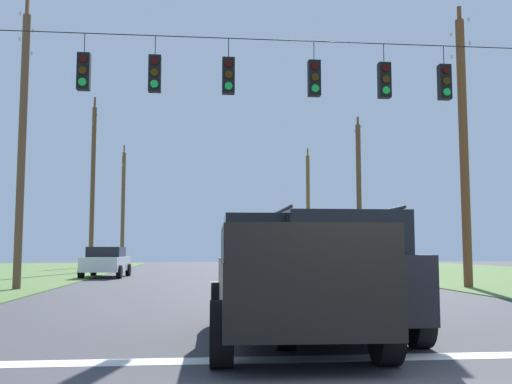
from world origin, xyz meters
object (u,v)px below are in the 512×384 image
Objects in this scene: utility_pole_near_left at (308,208)px; utility_pole_distant_right at (93,184)px; utility_pole_far_right at (359,195)px; utility_pole_far_left at (22,141)px; distant_car_crossing_white at (106,261)px; suv_black at (328,270)px; distant_car_oncoming at (329,261)px; utility_pole_distant_left at (123,206)px; utility_pole_mid_right at (464,145)px; pickup_truck at (285,278)px; overhead_signal_span at (271,139)px.

utility_pole_near_left is 0.99× the size of utility_pole_distant_right.
utility_pole_far_right is 0.96× the size of utility_pole_far_left.
distant_car_crossing_white is 27.84m from utility_pole_near_left.
utility_pole_far_left reaches higher than distant_car_crossing_white.
suv_black is 20.35m from distant_car_oncoming.
utility_pole_near_left is 1.03× the size of utility_pole_far_left.
utility_pole_far_left is at bearing -89.49° from utility_pole_distant_left.
distant_car_crossing_white is at bearing -84.89° from utility_pole_distant_left.
utility_pole_far_left is 30.96m from utility_pole_distant_left.
utility_pole_distant_right is at bearing 107.79° from suv_black.
utility_pole_far_right is at bearing -89.35° from utility_pole_near_left.
utility_pole_near_left is (3.45, 23.80, 4.39)m from distant_car_oncoming.
utility_pole_far_right is (0.53, 16.23, -0.38)m from utility_pole_mid_right.
distant_car_oncoming is 0.41× the size of utility_pole_distant_left.
utility_pole_mid_right is (8.50, 11.68, 4.29)m from pickup_truck.
distant_car_crossing_white is (-5.90, 21.28, -0.18)m from pickup_truck.
utility_pole_far_right is (14.93, 6.63, 4.08)m from distant_car_crossing_white.
distant_car_crossing_white is at bearing 146.32° from utility_pole_mid_right.
utility_pole_distant_right is at bearing 135.14° from utility_pole_mid_right.
distant_car_crossing_white is 17.87m from utility_pole_mid_right.
utility_pole_distant_left is at bearing 90.13° from utility_pole_distant_right.
utility_pole_near_left reaches higher than pickup_truck.
overhead_signal_span is at bearing -67.39° from distant_car_crossing_white.
utility_pole_near_left is (14.75, 23.20, 4.39)m from distant_car_crossing_white.
utility_pole_near_left is (8.31, 38.65, 0.94)m from overhead_signal_span.
distant_car_crossing_white is 0.43× the size of utility_pole_far_right.
distant_car_crossing_white is 0.41× the size of utility_pole_distant_left.
utility_pole_mid_right is 23.04m from utility_pole_distant_right.
utility_pole_far_right reaches higher than pickup_truck.
suv_black is at bearing -102.86° from distant_car_oncoming.
utility_pole_distant_left is at bearing -175.82° from utility_pole_near_left.
utility_pole_distant_right reaches higher than utility_pole_far_left.
utility_pole_near_left is (8.85, 44.48, 4.21)m from pickup_truck.
utility_pole_far_left is (-16.62, -15.61, 0.36)m from utility_pole_far_right.
utility_pole_distant_left reaches higher than utility_pole_far_right.
suv_black is (0.33, -4.99, -3.17)m from overhead_signal_span.
distant_car_crossing_white is 0.40× the size of utility_pole_distant_right.
distant_car_crossing_white is at bearing 79.36° from utility_pole_far_left.
pickup_truck is at bearing -58.33° from utility_pole_far_left.
overhead_signal_span is 39.55m from utility_pole_near_left.
pickup_truck is at bearing -95.24° from overhead_signal_span.
utility_pole_far_left is at bearing -147.14° from distant_car_oncoming.
suv_black reaches higher than distant_car_crossing_white.
distant_car_crossing_white is 0.40× the size of utility_pole_near_left.
pickup_truck is 1.21m from suv_black.
utility_pole_far_right is (9.03, 27.91, 3.91)m from pickup_truck.
utility_pole_far_left is at bearing 126.42° from suv_black.
utility_pole_near_left reaches higher than utility_pole_far_left.
pickup_truck is at bearing -107.94° from utility_pole_far_right.
suv_black is at bearing -53.58° from utility_pole_far_left.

